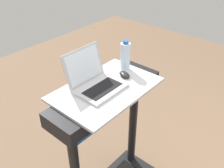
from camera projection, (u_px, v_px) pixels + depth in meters
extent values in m
cylinder|color=black|center=(133.00, 125.00, 2.22)|extent=(0.07, 0.07, 0.88)
cube|color=black|center=(107.00, 97.00, 1.74)|extent=(0.90, 0.28, 0.11)
cube|color=#0C3F19|center=(123.00, 105.00, 1.66)|extent=(0.24, 0.01, 0.06)
cube|color=#1E598C|center=(122.00, 110.00, 1.69)|extent=(0.81, 0.00, 0.02)
cube|color=silver|center=(106.00, 89.00, 1.70)|extent=(0.73, 0.47, 0.02)
cube|color=#B7B7BC|center=(101.00, 89.00, 1.67)|extent=(0.32, 0.24, 0.02)
cube|color=black|center=(102.00, 88.00, 1.66)|extent=(0.26, 0.13, 0.00)
cube|color=#B7B7BC|center=(84.00, 65.00, 1.69)|extent=(0.32, 0.07, 0.23)
cube|color=white|center=(84.00, 65.00, 1.68)|extent=(0.28, 0.06, 0.20)
ellipsoid|color=black|center=(125.00, 75.00, 1.81)|extent=(0.09, 0.11, 0.03)
cylinder|color=silver|center=(125.00, 57.00, 1.86)|extent=(0.08, 0.08, 0.21)
cylinder|color=#2659A5|center=(126.00, 42.00, 1.80)|extent=(0.04, 0.04, 0.02)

